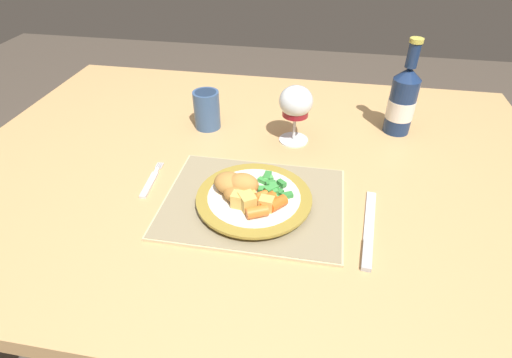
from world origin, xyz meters
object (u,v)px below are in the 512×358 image
Objects in this scene: dinner_plate at (254,199)px; drinking_cup at (207,109)px; table_knife at (369,234)px; bottle at (403,100)px; fork at (151,182)px; wine_glass at (296,104)px; dining_table at (253,189)px.

dinner_plate is 2.32× the size of drinking_cup.
bottle is (0.09, 0.41, 0.08)m from table_knife.
dinner_plate reaches higher than fork.
dinner_plate reaches higher than table_knife.
table_knife is 0.43m from bottle.
bottle is at bearing 30.97° from fork.
fork is 0.38m from wine_glass.
fork is 0.53× the size of bottle.
wine_glass is 0.28m from bottle.
dinner_plate is at bearing -130.60° from bottle.
dining_table is 6.00× the size of dinner_plate.
wine_glass is at bearing 118.56° from table_knife.
table_knife is at bearing -38.14° from dining_table.
wine_glass reaches higher than dinner_plate.
dining_table is at bearing 141.86° from table_knife.
dining_table is at bearing -148.52° from bottle.
drinking_cup reaches higher than dinner_plate.
wine_glass reaches higher than dining_table.
bottle is at bearing 7.55° from drinking_cup.
dinner_plate is 1.80× the size of fork.
dining_table is at bearing 101.38° from dinner_plate.
dining_table is at bearing 30.09° from fork.
dinner_plate is at bearing 168.35° from table_knife.
drinking_cup is at bearing 172.49° from wine_glass.
wine_glass is at bearing 38.94° from fork.
drinking_cup reaches higher than dining_table.
wine_glass reaches higher than fork.
table_knife is 2.20× the size of drinking_cup.
bottle is at bearing 49.40° from dinner_plate.
table_knife is 0.91× the size of bottle.
dining_table is 0.25m from fork.
drinking_cup is (-0.23, 0.03, -0.05)m from wine_glass.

